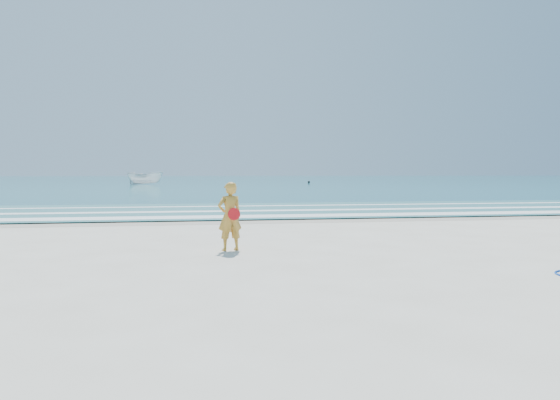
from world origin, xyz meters
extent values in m
plane|color=silver|center=(0.00, 0.00, 0.00)|extent=(400.00, 400.00, 0.00)
cube|color=#B2A893|center=(0.00, 9.00, 0.00)|extent=(400.00, 2.40, 0.00)
cube|color=#19727F|center=(0.00, 105.00, 0.02)|extent=(400.00, 190.00, 0.04)
cube|color=#59B7AD|center=(0.00, 14.00, 0.04)|extent=(400.00, 10.00, 0.01)
cube|color=white|center=(0.00, 10.30, 0.05)|extent=(400.00, 1.40, 0.01)
cube|color=white|center=(0.00, 13.20, 0.05)|extent=(400.00, 0.90, 0.01)
cube|color=white|center=(0.00, 16.50, 0.05)|extent=(400.00, 0.60, 0.01)
imported|color=white|center=(-6.90, 63.09, 0.94)|extent=(4.88, 2.45, 1.80)
sphere|color=black|center=(16.14, 67.83, 0.22)|extent=(0.35, 0.35, 0.35)
imported|color=#C4892E|center=(-0.81, 1.78, 0.76)|extent=(0.63, 0.50, 1.53)
cylinder|color=red|center=(-0.73, 1.60, 0.83)|extent=(0.27, 0.08, 0.27)
camera|label=1|loc=(-1.79, -10.29, 1.76)|focal=35.00mm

